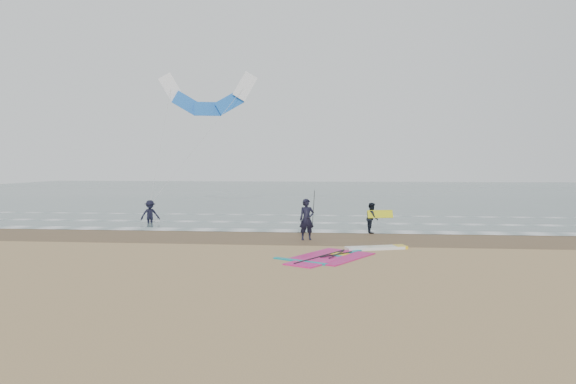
# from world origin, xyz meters

# --- Properties ---
(ground) EXTENTS (120.00, 120.00, 0.00)m
(ground) POSITION_xyz_m (0.00, 0.00, 0.00)
(ground) COLOR tan
(ground) RESTS_ON ground
(sea_water) EXTENTS (120.00, 80.00, 0.02)m
(sea_water) POSITION_xyz_m (0.00, 48.00, 0.01)
(sea_water) COLOR #47605E
(sea_water) RESTS_ON ground
(wet_sand_band) EXTENTS (120.00, 5.00, 0.01)m
(wet_sand_band) POSITION_xyz_m (0.00, 6.00, 0.00)
(wet_sand_band) COLOR brown
(wet_sand_band) RESTS_ON ground
(foam_waterline) EXTENTS (120.00, 9.15, 0.02)m
(foam_waterline) POSITION_xyz_m (0.00, 10.44, 0.03)
(foam_waterline) COLOR white
(foam_waterline) RESTS_ON ground
(windsurf_rig) EXTENTS (5.19, 4.91, 0.12)m
(windsurf_rig) POSITION_xyz_m (1.00, 1.45, 0.03)
(windsurf_rig) COLOR white
(windsurf_rig) RESTS_ON ground
(person_standing) EXTENTS (0.79, 0.64, 1.89)m
(person_standing) POSITION_xyz_m (-0.69, 5.19, 0.94)
(person_standing) COLOR black
(person_standing) RESTS_ON ground
(person_walking) EXTENTS (0.60, 0.76, 1.54)m
(person_walking) POSITION_xyz_m (2.42, 7.89, 0.77)
(person_walking) COLOR black
(person_walking) RESTS_ON ground
(person_wading) EXTENTS (1.27, 1.12, 1.71)m
(person_wading) POSITION_xyz_m (-10.27, 11.01, 0.85)
(person_wading) COLOR black
(person_wading) RESTS_ON ground
(held_pole) EXTENTS (0.17, 0.86, 1.82)m
(held_pole) POSITION_xyz_m (-0.39, 5.19, 1.38)
(held_pole) COLOR black
(held_pole) RESTS_ON ground
(carried_kiteboard) EXTENTS (1.30, 0.51, 0.39)m
(carried_kiteboard) POSITION_xyz_m (2.82, 7.79, 0.97)
(carried_kiteboard) COLOR yellow
(carried_kiteboard) RESTS_ON ground
(surf_kite) EXTENTS (6.60, 4.56, 8.41)m
(surf_kite) POSITION_xyz_m (-7.86, 15.26, 7.82)
(surf_kite) COLOR white
(surf_kite) RESTS_ON ground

